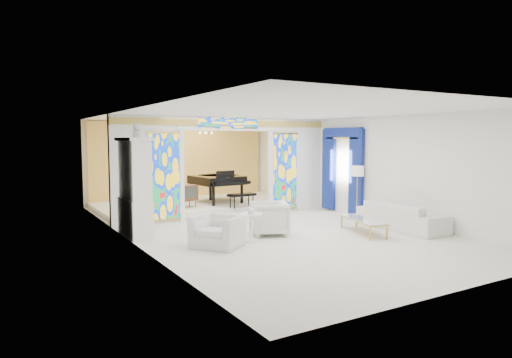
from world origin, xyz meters
TOP-DOWN VIEW (x-y plane):
  - floor at (0.00, 0.00)m, footprint 12.00×12.00m
  - ceiling at (0.00, 0.00)m, footprint 7.00×12.00m
  - wall_back at (0.00, 6.00)m, footprint 7.00×0.02m
  - wall_front at (0.00, -6.00)m, footprint 7.00×0.02m
  - wall_left at (-3.50, 0.00)m, footprint 0.02×12.00m
  - wall_right at (3.50, 0.00)m, footprint 0.02×12.00m
  - partition_wall at (0.00, 2.00)m, footprint 7.00×0.22m
  - stained_glass_left at (-2.03, 1.89)m, footprint 0.90×0.04m
  - stained_glass_right at (2.03, 1.89)m, footprint 0.90×0.04m
  - stained_glass_transom at (0.00, 1.89)m, footprint 2.00×0.04m
  - alcove_platform at (0.00, 4.10)m, footprint 6.80×3.80m
  - gold_curtain_back at (0.00, 5.88)m, footprint 6.70×0.10m
  - chandelier at (0.20, 4.00)m, footprint 0.48×0.48m
  - blue_drapes at (3.40, 0.70)m, footprint 0.14×1.85m
  - china_cabinet at (-3.22, 0.60)m, footprint 0.56×1.46m
  - armchair_left at (-1.98, -1.46)m, footprint 1.37×1.40m
  - armchair_right at (-0.38, -0.99)m, footprint 1.16×1.15m
  - sofa at (2.95, -2.16)m, footprint 0.94×2.40m
  - side_table at (-1.12, -1.40)m, footprint 0.65×0.65m
  - vase at (-1.12, -1.40)m, footprint 0.21×0.21m
  - coffee_table at (1.72, -2.04)m, footprint 0.97×1.75m
  - floor_lamp at (3.20, -0.21)m, footprint 0.42×0.42m
  - grand_piano at (0.61, 3.87)m, footprint 1.87×2.91m
  - tv_console at (-0.85, 3.18)m, footprint 0.71×0.58m

SIDE VIEW (x-z plane):
  - floor at x=0.00m, z-range 0.00..0.00m
  - alcove_platform at x=0.00m, z-range 0.00..0.18m
  - coffee_table at x=1.72m, z-range 0.16..0.53m
  - armchair_left at x=-1.98m, z-range 0.00..0.69m
  - sofa at x=2.95m, z-range 0.00..0.70m
  - armchair_right at x=-0.38m, z-range 0.00..0.82m
  - side_table at x=-1.12m, z-range 0.10..0.75m
  - tv_console at x=-0.85m, z-range 0.29..0.99m
  - vase at x=-1.12m, z-range 0.66..0.84m
  - grand_piano at x=0.61m, z-range 0.38..1.49m
  - china_cabinet at x=-3.22m, z-range -0.19..2.53m
  - stained_glass_left at x=-2.03m, z-range 0.10..2.50m
  - stained_glass_right at x=2.03m, z-range 0.10..2.50m
  - floor_lamp at x=3.20m, z-range 0.55..2.10m
  - wall_back at x=0.00m, z-range 0.00..3.00m
  - wall_front at x=0.00m, z-range 0.00..3.00m
  - wall_left at x=-3.50m, z-range 0.00..3.00m
  - wall_right at x=3.50m, z-range 0.00..3.00m
  - gold_curtain_back at x=0.00m, z-range 0.05..2.95m
  - blue_drapes at x=3.40m, z-range 0.25..2.90m
  - partition_wall at x=0.00m, z-range 0.15..3.15m
  - chandelier at x=0.20m, z-range 2.40..2.70m
  - stained_glass_transom at x=0.00m, z-range 2.65..2.99m
  - ceiling at x=0.00m, z-range 2.99..3.01m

